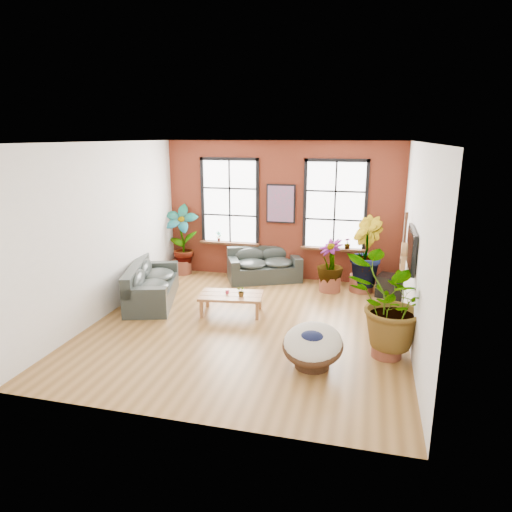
# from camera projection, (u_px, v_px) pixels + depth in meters

# --- Properties ---
(room) EXTENTS (6.04, 6.54, 3.54)m
(room) POSITION_uv_depth(u_px,v_px,m) (250.00, 237.00, 8.68)
(room) COLOR brown
(room) RESTS_ON ground
(sofa_back) EXTENTS (2.02, 1.56, 0.83)m
(sofa_back) POSITION_uv_depth(u_px,v_px,m) (264.00, 266.00, 11.72)
(sofa_back) COLOR #262D2A
(sofa_back) RESTS_ON ground
(sofa_left) EXTENTS (1.50, 2.34, 0.86)m
(sofa_left) POSITION_uv_depth(u_px,v_px,m) (150.00, 285.00, 10.16)
(sofa_left) COLOR #262D2A
(sofa_left) RESTS_ON ground
(coffee_table) EXTENTS (1.38, 0.91, 0.50)m
(coffee_table) POSITION_uv_depth(u_px,v_px,m) (231.00, 296.00, 9.49)
(coffee_table) COLOR brown
(coffee_table) RESTS_ON ground
(papasan_chair) EXTENTS (1.05, 1.06, 0.73)m
(papasan_chair) POSITION_uv_depth(u_px,v_px,m) (313.00, 345.00, 7.27)
(papasan_chair) COLOR #3C2515
(papasan_chair) RESTS_ON ground
(poster) EXTENTS (0.74, 0.06, 0.98)m
(poster) POSITION_uv_depth(u_px,v_px,m) (281.00, 204.00, 11.47)
(poster) COLOR black
(poster) RESTS_ON room
(tv_wall_unit) EXTENTS (0.13, 1.86, 1.20)m
(tv_wall_unit) POSITION_uv_depth(u_px,v_px,m) (409.00, 251.00, 8.47)
(tv_wall_unit) COLOR black
(tv_wall_unit) RESTS_ON room
(media_box) EXTENTS (0.73, 0.66, 0.50)m
(media_box) POSITION_uv_depth(u_px,v_px,m) (391.00, 286.00, 10.50)
(media_box) COLOR black
(media_box) RESTS_ON ground
(pot_back_left) EXTENTS (0.64, 0.64, 0.37)m
(pot_back_left) POSITION_uv_depth(u_px,v_px,m) (182.00, 267.00, 12.30)
(pot_back_left) COLOR brown
(pot_back_left) RESTS_ON ground
(pot_back_right) EXTENTS (0.70, 0.70, 0.40)m
(pot_back_right) POSITION_uv_depth(u_px,v_px,m) (361.00, 283.00, 10.90)
(pot_back_right) COLOR brown
(pot_back_right) RESTS_ON ground
(pot_right_wall) EXTENTS (0.56, 0.56, 0.37)m
(pot_right_wall) POSITION_uv_depth(u_px,v_px,m) (387.00, 346.00, 7.66)
(pot_right_wall) COLOR brown
(pot_right_wall) RESTS_ON ground
(pot_mid) EXTENTS (0.55, 0.55, 0.37)m
(pot_mid) POSITION_uv_depth(u_px,v_px,m) (330.00, 284.00, 10.90)
(pot_mid) COLOR brown
(pot_mid) RESTS_ON ground
(floor_plant_back_left) EXTENTS (0.97, 0.72, 1.71)m
(floor_plant_back_left) POSITION_uv_depth(u_px,v_px,m) (182.00, 237.00, 12.07)
(floor_plant_back_left) COLOR #275316
(floor_plant_back_left) RESTS_ON ground
(floor_plant_back_right) EXTENTS (0.97, 1.08, 1.65)m
(floor_plant_back_right) POSITION_uv_depth(u_px,v_px,m) (365.00, 251.00, 10.73)
(floor_plant_back_right) COLOR #275316
(floor_plant_back_right) RESTS_ON ground
(floor_plant_right_wall) EXTENTS (1.85, 1.80, 1.57)m
(floor_plant_right_wall) POSITION_uv_depth(u_px,v_px,m) (391.00, 304.00, 7.45)
(floor_plant_right_wall) COLOR #275316
(floor_plant_right_wall) RESTS_ON ground
(floor_plant_mid) EXTENTS (0.89, 0.89, 1.12)m
(floor_plant_mid) POSITION_uv_depth(u_px,v_px,m) (330.00, 263.00, 10.77)
(floor_plant_mid) COLOR #275316
(floor_plant_mid) RESTS_ON ground
(table_plant) EXTENTS (0.25, 0.23, 0.22)m
(table_plant) POSITION_uv_depth(u_px,v_px,m) (242.00, 291.00, 9.33)
(table_plant) COLOR #275316
(table_plant) RESTS_ON coffee_table
(sill_plant_left) EXTENTS (0.17, 0.17, 0.27)m
(sill_plant_left) POSITION_uv_depth(u_px,v_px,m) (219.00, 236.00, 12.05)
(sill_plant_left) COLOR #275316
(sill_plant_left) RESTS_ON room
(sill_plant_right) EXTENTS (0.19, 0.19, 0.27)m
(sill_plant_right) POSITION_uv_depth(u_px,v_px,m) (347.00, 243.00, 11.26)
(sill_plant_right) COLOR #275316
(sill_plant_right) RESTS_ON room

